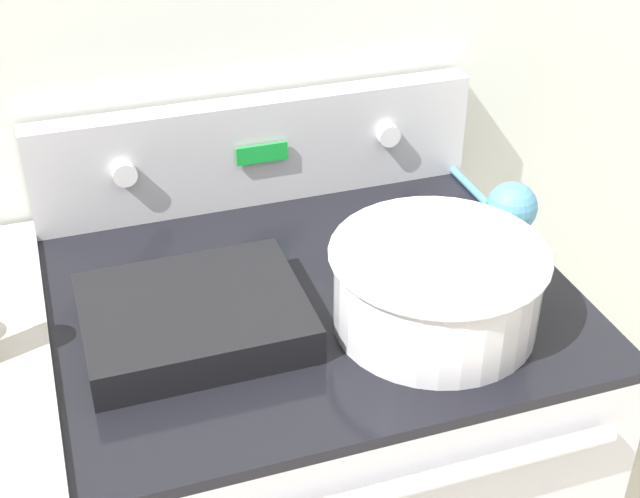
# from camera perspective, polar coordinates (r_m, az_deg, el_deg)

# --- Properties ---
(kitchen_wall) EXTENTS (8.00, 0.05, 2.50)m
(kitchen_wall) POSITION_cam_1_polar(r_m,az_deg,el_deg) (1.53, -4.96, 14.33)
(kitchen_wall) COLOR silver
(kitchen_wall) RESTS_ON ground_plane
(control_panel) EXTENTS (0.77, 0.07, 0.19)m
(control_panel) POSITION_cam_1_polar(r_m,az_deg,el_deg) (1.56, -4.04, 6.31)
(control_panel) COLOR #BCBCC1
(control_panel) RESTS_ON stove_range
(mixing_bowl) EXTENTS (0.31, 0.31, 0.13)m
(mixing_bowl) POSITION_cam_1_polar(r_m,az_deg,el_deg) (1.26, 7.49, -2.13)
(mixing_bowl) COLOR silver
(mixing_bowl) RESTS_ON stove_range
(casserole_dish) EXTENTS (0.31, 0.25, 0.05)m
(casserole_dish) POSITION_cam_1_polar(r_m,az_deg,el_deg) (1.27, -8.08, -4.21)
(casserole_dish) COLOR black
(casserole_dish) RESTS_ON stove_range
(ladle) EXTENTS (0.09, 0.28, 0.09)m
(ladle) POSITION_cam_1_polar(r_m,az_deg,el_deg) (1.53, 12.00, 2.70)
(ladle) COLOR teal
(ladle) RESTS_ON stove_range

